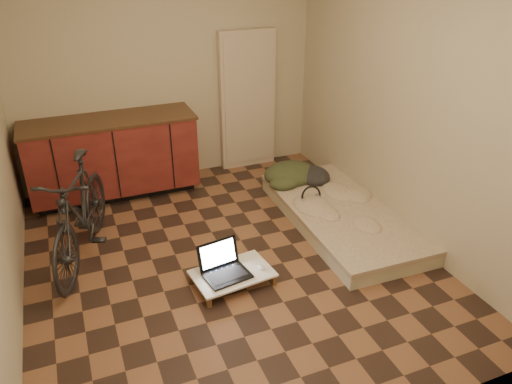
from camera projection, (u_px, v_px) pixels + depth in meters
name	position (u px, v px, depth m)	size (l,w,h in m)	color
room_shell	(224.00, 125.00, 4.01)	(3.50, 4.00, 2.60)	brown
cabinets	(113.00, 157.00, 5.55)	(1.84, 0.62, 0.91)	black
appliance_panel	(247.00, 101.00, 6.13)	(0.70, 0.10, 1.70)	beige
bicycle	(79.00, 208.00, 4.40)	(0.48, 1.62, 1.05)	black
futon	(341.00, 216.00, 5.14)	(1.03, 2.07, 0.18)	beige
clothing_pile	(297.00, 168.00, 5.67)	(0.65, 0.54, 0.26)	#303921
headphones	(311.00, 195.00, 5.18)	(0.25, 0.23, 0.16)	black
lap_desk	(232.00, 274.00, 4.24)	(0.71, 0.51, 0.11)	brown
laptop	(224.00, 268.00, 4.21)	(0.42, 0.38, 0.25)	black
mouse	(261.00, 267.00, 4.28)	(0.05, 0.09, 0.03)	white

